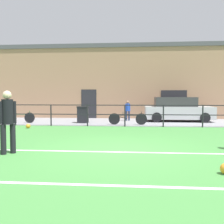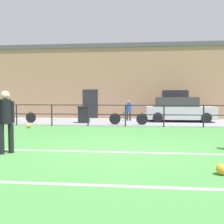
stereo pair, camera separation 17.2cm
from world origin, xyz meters
TOP-DOWN VIEW (x-y plane):
  - ground at (0.00, 0.00)m, footprint 60.00×44.00m
  - field_line_touchline at (0.00, -0.35)m, footprint 36.00×0.11m
  - field_line_hash at (0.00, -3.13)m, footprint 36.00×0.11m
  - pavement_strip at (0.00, 8.50)m, footprint 48.00×5.00m
  - perimeter_fence at (0.00, 6.00)m, footprint 36.07×0.07m
  - clubhouse_facade at (-0.00, 12.20)m, footprint 28.00×2.56m
  - player_goalkeeper at (-2.95, -0.83)m, footprint 0.37×0.37m
  - soccer_ball_match at (-4.79, 4.83)m, footprint 0.22×0.22m
  - soccer_ball_spare at (2.35, -2.26)m, footprint 0.23×0.23m
  - spectator_child at (0.06, 9.21)m, footprint 0.34×0.23m
  - parked_car_red at (3.22, 9.06)m, footprint 4.19×1.91m
  - bicycle_parked_0 at (0.12, 6.74)m, footprint 2.14×0.04m
  - bicycle_parked_1 at (-6.53, 7.20)m, footprint 2.26×0.04m
  - trash_bin_0 at (-2.55, 7.51)m, footprint 0.65×0.55m

SIDE VIEW (x-z plane):
  - ground at x=0.00m, z-range -0.04..0.00m
  - field_line_touchline at x=0.00m, z-range 0.00..0.00m
  - field_line_hash at x=0.00m, z-range 0.00..0.00m
  - pavement_strip at x=0.00m, z-range 0.00..0.02m
  - soccer_ball_match at x=-4.79m, z-range 0.00..0.22m
  - soccer_ball_spare at x=2.35m, z-range 0.00..0.23m
  - bicycle_parked_1 at x=-6.53m, z-range -0.02..0.71m
  - bicycle_parked_0 at x=0.12m, z-range -0.02..0.72m
  - trash_bin_0 at x=-2.55m, z-range 0.02..1.01m
  - parked_car_red at x=3.22m, z-range -0.02..1.51m
  - perimeter_fence at x=0.00m, z-range 0.17..1.32m
  - spectator_child at x=0.06m, z-range 0.11..1.41m
  - player_goalkeeper at x=-2.95m, z-range 0.12..1.85m
  - clubhouse_facade at x=0.00m, z-range 0.01..5.41m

